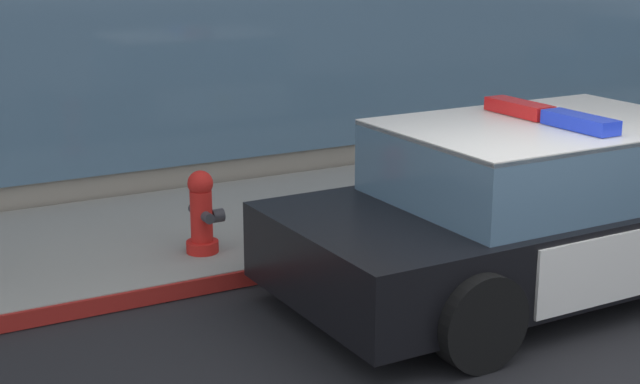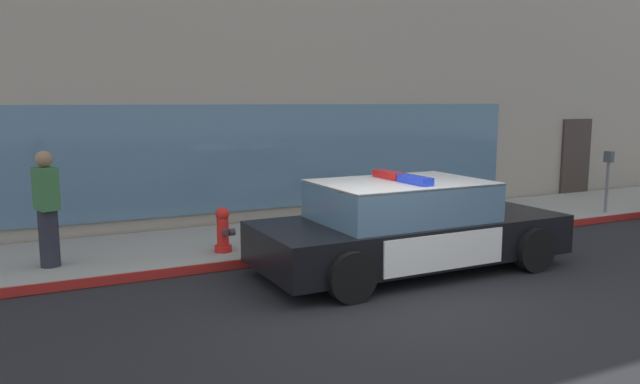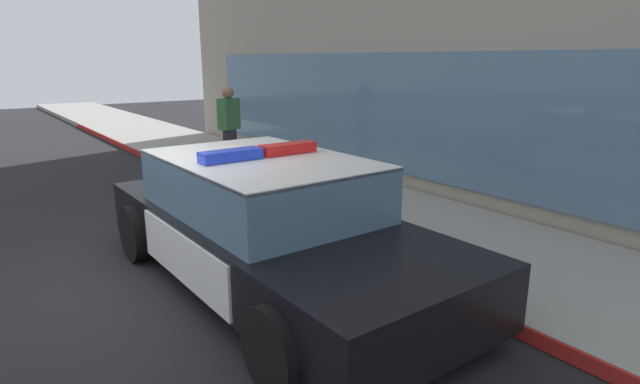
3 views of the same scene
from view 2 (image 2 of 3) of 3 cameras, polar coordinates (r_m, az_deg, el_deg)
ground at (r=7.98m, az=7.23°, el=-10.23°), size 48.00×48.00×0.00m
sidewalk at (r=11.14m, az=-3.33°, el=-4.36°), size 48.00×2.68×0.15m
curb_red_paint at (r=9.94m, az=-0.29°, el=-5.93°), size 28.80×0.04×0.14m
storefront_building at (r=17.65m, az=-5.50°, el=14.41°), size 23.03×10.13×8.75m
police_cruiser at (r=9.30m, az=8.29°, el=-3.20°), size 4.83×2.17×1.49m
fire_hydrant at (r=9.88m, az=-9.14°, el=-3.59°), size 0.34×0.39×0.73m
pedestrian_on_sidewalk at (r=9.64m, az=-24.36°, el=-1.45°), size 0.37×0.46×1.71m
parking_meter at (r=14.56m, az=25.53°, el=1.88°), size 0.12×0.18×1.34m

